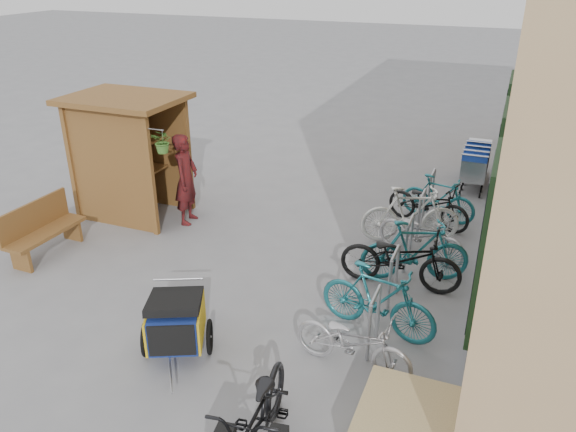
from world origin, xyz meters
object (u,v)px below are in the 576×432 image
at_px(bike_2, 401,258).
at_px(bike_3, 415,251).
at_px(bike_7, 438,198).
at_px(bike_1, 378,300).
at_px(bike_4, 421,234).
at_px(person_kiosk, 186,179).
at_px(kiosk, 125,140).
at_px(cargo_bike, 258,425).
at_px(bike_5, 410,215).
at_px(pallet_stack, 405,426).
at_px(shopping_carts, 476,160).
at_px(bike_0, 353,342).
at_px(bench, 42,228).
at_px(child_trailer, 176,321).
at_px(bike_6, 429,204).

relative_size(bike_2, bike_3, 1.09).
bearing_deg(bike_7, bike_1, -170.53).
bearing_deg(bike_4, person_kiosk, 112.30).
height_order(kiosk, cargo_bike, kiosk).
bearing_deg(bike_5, pallet_stack, 170.37).
bearing_deg(shopping_carts, cargo_bike, -98.39).
bearing_deg(bike_5, bike_2, 165.47).
bearing_deg(bike_0, bench, 89.27).
bearing_deg(bike_2, bike_0, 174.43).
xyz_separation_m(child_trailer, bike_7, (2.55, 5.48, -0.04)).
relative_size(kiosk, bike_3, 1.45).
distance_m(pallet_stack, bike_2, 3.19).
bearing_deg(bike_0, bike_3, 1.21).
relative_size(bike_1, bike_6, 1.01).
xyz_separation_m(cargo_bike, bike_2, (0.63, 3.94, -0.01)).
bearing_deg(cargo_bike, kiosk, 128.20).
distance_m(person_kiosk, bike_1, 4.80).
bearing_deg(person_kiosk, cargo_bike, -151.49).
height_order(shopping_carts, bike_1, bike_1).
height_order(bike_0, bike_2, bike_2).
distance_m(pallet_stack, bike_7, 5.91).
bearing_deg(bike_3, bench, 84.11).
bearing_deg(bike_4, bike_2, -168.21).
xyz_separation_m(shopping_carts, bike_4, (-0.55, -3.95, -0.14)).
bearing_deg(child_trailer, person_kiosk, 93.94).
distance_m(bike_2, bike_5, 1.60).
xyz_separation_m(shopping_carts, bike_3, (-0.52, -4.75, -0.06)).
distance_m(kiosk, bike_7, 6.21).
height_order(person_kiosk, bike_0, person_kiosk).
bearing_deg(bike_6, bike_0, -164.78).
xyz_separation_m(pallet_stack, bike_0, (-0.84, 0.92, 0.20)).
bearing_deg(bike_7, bike_2, -171.07).
relative_size(bench, cargo_bike, 0.75).
bearing_deg(bench, bike_0, -7.50).
bearing_deg(bike_0, cargo_bike, 173.06).
bearing_deg(child_trailer, bench, 132.92).
height_order(bike_0, bike_6, bike_6).
bearing_deg(bike_0, pallet_stack, -129.30).
relative_size(bike_1, bike_3, 0.98).
bearing_deg(bike_5, child_trailer, 132.92).
distance_m(bike_0, bike_6, 4.63).
bearing_deg(person_kiosk, bike_0, -135.07).
bearing_deg(kiosk, bike_4, 3.18).
relative_size(kiosk, bike_2, 1.32).
distance_m(bike_5, bike_7, 1.24).
xyz_separation_m(kiosk, pallet_stack, (6.28, -3.87, -1.34)).
height_order(shopping_carts, bike_2, bike_2).
bearing_deg(bike_6, cargo_bike, -168.47).
bearing_deg(bike_5, bike_0, 160.27).
bearing_deg(bike_4, bench, 130.13).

